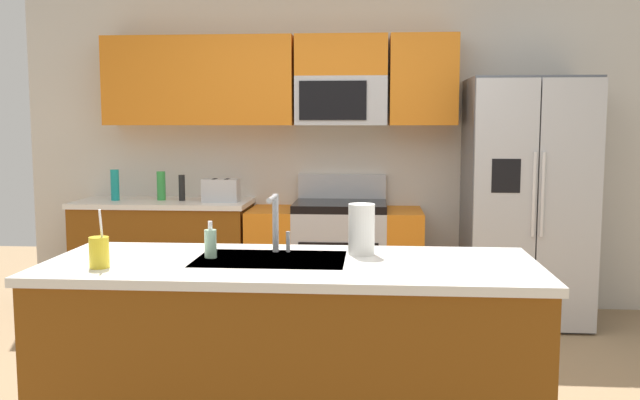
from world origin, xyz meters
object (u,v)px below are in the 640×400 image
object	(u,v)px
range_oven	(335,259)
drink_cup_yellow	(99,252)
toaster	(221,190)
pepper_mill	(182,188)
sink_faucet	(276,218)
bottle_green	(161,186)
bottle_teal	(115,185)
soap_dispenser	(211,243)
paper_towel_roll	(361,229)
refrigerator	(526,201)

from	to	relation	value
range_oven	drink_cup_yellow	xyz separation A→B (m)	(-0.87, -2.54, 0.53)
toaster	pepper_mill	world-z (taller)	pepper_mill
sink_faucet	bottle_green	bearing A→B (deg)	119.77
toaster	sink_faucet	xyz separation A→B (m)	(0.73, -2.09, 0.08)
bottle_teal	bottle_green	distance (m)	0.37
range_oven	toaster	size ratio (longest dim) A/B	4.86
drink_cup_yellow	soap_dispenser	size ratio (longest dim) A/B	1.49
drink_cup_yellow	paper_towel_roll	xyz separation A→B (m)	(1.11, 0.39, 0.05)
toaster	refrigerator	bearing A→B (deg)	-0.47
range_oven	pepper_mill	xyz separation A→B (m)	(-1.23, -0.00, 0.56)
bottle_green	drink_cup_yellow	size ratio (longest dim) A/B	0.91
bottle_green	paper_towel_roll	bearing A→B (deg)	-52.85
pepper_mill	bottle_green	distance (m)	0.18
sink_faucet	range_oven	bearing A→B (deg)	85.57
bottle_teal	drink_cup_yellow	world-z (taller)	drink_cup_yellow
toaster	bottle_teal	world-z (taller)	bottle_teal
toaster	paper_towel_roll	distance (m)	2.39
refrigerator	bottle_green	bearing A→B (deg)	178.12
bottle_teal	soap_dispenser	world-z (taller)	bottle_teal
bottle_teal	bottle_green	world-z (taller)	bottle_teal
pepper_mill	toaster	bearing A→B (deg)	-8.67
bottle_green	paper_towel_roll	distance (m)	2.72
range_oven	bottle_teal	bearing A→B (deg)	-179.13
refrigerator	drink_cup_yellow	world-z (taller)	refrigerator
bottle_teal	soap_dispenser	xyz separation A→B (m)	(1.32, -2.25, -0.06)
refrigerator	soap_dispenser	world-z (taller)	refrigerator
sink_faucet	drink_cup_yellow	bearing A→B (deg)	-150.90
refrigerator	pepper_mill	distance (m)	2.68
pepper_mill	soap_dispenser	bearing A→B (deg)	-71.14
range_oven	drink_cup_yellow	world-z (taller)	drink_cup_yellow
toaster	drink_cup_yellow	bearing A→B (deg)	-89.34
bottle_teal	drink_cup_yellow	bearing A→B (deg)	-70.37
sink_faucet	toaster	bearing A→B (deg)	109.36
range_oven	refrigerator	xyz separation A→B (m)	(1.45, -0.07, 0.48)
pepper_mill	paper_towel_roll	size ratio (longest dim) A/B	0.86
refrigerator	bottle_green	xyz separation A→B (m)	(-2.86, 0.09, 0.09)
refrigerator	soap_dispenser	distance (m)	2.92
range_oven	refrigerator	world-z (taller)	refrigerator
range_oven	pepper_mill	world-z (taller)	pepper_mill
refrigerator	drink_cup_yellow	distance (m)	3.39
bottle_green	sink_faucet	bearing A→B (deg)	-60.23
range_oven	toaster	bearing A→B (deg)	-176.66
bottle_green	soap_dispenser	xyz separation A→B (m)	(0.95, -2.30, -0.05)
toaster	bottle_teal	bearing A→B (deg)	178.31
toaster	paper_towel_roll	world-z (taller)	paper_towel_roll
pepper_mill	drink_cup_yellow	bearing A→B (deg)	-81.99
bottle_teal	range_oven	bearing A→B (deg)	0.87
toaster	sink_faucet	bearing A→B (deg)	-70.64
bottle_green	sink_faucet	size ratio (longest dim) A/B	0.82
bottle_green	bottle_teal	bearing A→B (deg)	-172.31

